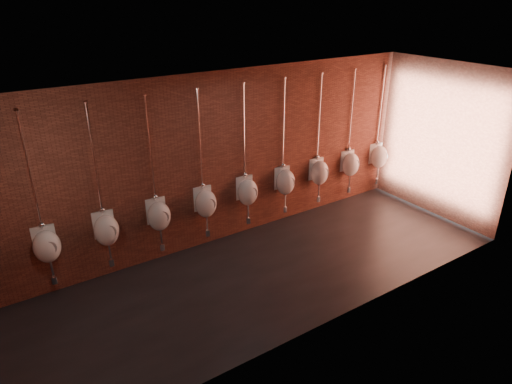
# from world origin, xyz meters

# --- Properties ---
(ground) EXTENTS (8.50, 8.50, 0.00)m
(ground) POSITION_xyz_m (0.00, 0.00, 0.00)
(ground) COLOR black
(ground) RESTS_ON ground
(room_shell) EXTENTS (8.54, 3.04, 3.22)m
(room_shell) POSITION_xyz_m (0.00, 0.00, 2.01)
(room_shell) COLOR black
(room_shell) RESTS_ON ground
(urinal_1) EXTENTS (0.45, 0.41, 2.72)m
(urinal_1) POSITION_xyz_m (-3.18, 1.36, 0.91)
(urinal_1) COLOR white
(urinal_1) RESTS_ON ground
(urinal_2) EXTENTS (0.45, 0.41, 2.72)m
(urinal_2) POSITION_xyz_m (-2.29, 1.36, 0.91)
(urinal_2) COLOR white
(urinal_2) RESTS_ON ground
(urinal_3) EXTENTS (0.45, 0.41, 2.72)m
(urinal_3) POSITION_xyz_m (-1.39, 1.36, 0.91)
(urinal_3) COLOR white
(urinal_3) RESTS_ON ground
(urinal_4) EXTENTS (0.45, 0.41, 2.72)m
(urinal_4) POSITION_xyz_m (-0.49, 1.36, 0.91)
(urinal_4) COLOR white
(urinal_4) RESTS_ON ground
(urinal_5) EXTENTS (0.45, 0.41, 2.72)m
(urinal_5) POSITION_xyz_m (0.41, 1.36, 0.91)
(urinal_5) COLOR white
(urinal_5) RESTS_ON ground
(urinal_6) EXTENTS (0.45, 0.41, 2.72)m
(urinal_6) POSITION_xyz_m (1.31, 1.36, 0.91)
(urinal_6) COLOR white
(urinal_6) RESTS_ON ground
(urinal_7) EXTENTS (0.45, 0.41, 2.72)m
(urinal_7) POSITION_xyz_m (2.21, 1.36, 0.91)
(urinal_7) COLOR white
(urinal_7) RESTS_ON ground
(urinal_8) EXTENTS (0.45, 0.41, 2.72)m
(urinal_8) POSITION_xyz_m (3.11, 1.36, 0.91)
(urinal_8) COLOR white
(urinal_8) RESTS_ON ground
(urinal_9) EXTENTS (0.45, 0.41, 2.72)m
(urinal_9) POSITION_xyz_m (4.01, 1.36, 0.91)
(urinal_9) COLOR white
(urinal_9) RESTS_ON ground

